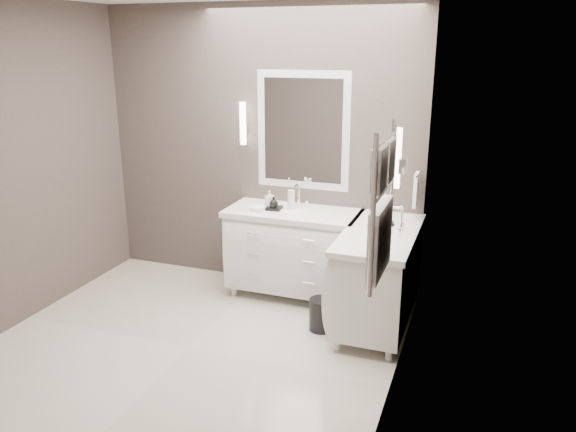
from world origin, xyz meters
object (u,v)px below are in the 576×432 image
(vanity_back, at_px, (293,247))
(waste_bin, at_px, (321,315))
(towel_ladder, at_px, (381,214))
(vanity_right, at_px, (378,272))

(vanity_back, xyz_separation_m, waste_bin, (0.45, -0.58, -0.35))
(vanity_back, bearing_deg, towel_ladder, -55.90)
(vanity_right, bearing_deg, towel_ladder, -80.16)
(vanity_right, relative_size, towel_ladder, 1.38)
(vanity_back, relative_size, waste_bin, 4.46)
(vanity_back, distance_m, waste_bin, 0.81)
(vanity_back, height_order, towel_ladder, towel_ladder)
(vanity_right, height_order, waste_bin, vanity_right)
(towel_ladder, xyz_separation_m, waste_bin, (-0.65, 1.05, -1.25))
(vanity_right, height_order, towel_ladder, towel_ladder)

